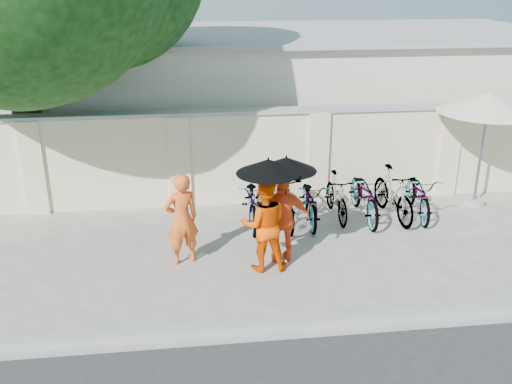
{
  "coord_description": "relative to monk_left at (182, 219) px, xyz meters",
  "views": [
    {
      "loc": [
        -0.81,
        -8.56,
        4.8
      ],
      "look_at": [
        0.37,
        0.91,
        1.1
      ],
      "focal_mm": 40.0,
      "sensor_mm": 36.0,
      "label": 1
    }
  ],
  "objects": [
    {
      "name": "bike_4",
      "position": [
        3.73,
        1.48,
        -0.32
      ],
      "size": [
        0.72,
        1.95,
        1.01
      ],
      "primitive_type": "imported",
      "rotation": [
        0.0,
        0.0,
        -0.02
      ],
      "color": "slate",
      "rests_on": "ground"
    },
    {
      "name": "bike_6",
      "position": [
        4.89,
        1.47,
        -0.36
      ],
      "size": [
        0.85,
        1.84,
        0.93
      ],
      "primitive_type": "imported",
      "rotation": [
        0.0,
        0.0,
        -0.14
      ],
      "color": "slate",
      "rests_on": "ground"
    },
    {
      "name": "bike_0",
      "position": [
        1.42,
        1.48,
        -0.34
      ],
      "size": [
        0.77,
        1.89,
        0.97
      ],
      "primitive_type": "imported",
      "rotation": [
        0.0,
        0.0,
        -0.07
      ],
      "color": "slate",
      "rests_on": "ground"
    },
    {
      "name": "monk_center",
      "position": [
        1.38,
        -0.4,
        -0.0
      ],
      "size": [
        0.81,
        0.64,
        1.64
      ],
      "primitive_type": "imported",
      "rotation": [
        0.0,
        0.0,
        3.12
      ],
      "color": "#F94B00",
      "rests_on": "ground"
    },
    {
      "name": "patio_umbrella",
      "position": [
        6.39,
        1.93,
        1.41
      ],
      "size": [
        2.51,
        2.51,
        2.48
      ],
      "rotation": [
        0.0,
        0.0,
        0.24
      ],
      "color": "#959595",
      "rests_on": "ground"
    },
    {
      "name": "parasol_center",
      "position": [
        1.43,
        -0.48,
        1.06
      ],
      "size": [
        1.05,
        1.05,
        1.07
      ],
      "color": "black",
      "rests_on": "ground"
    },
    {
      "name": "bike_5",
      "position": [
        4.31,
        1.42,
        -0.29
      ],
      "size": [
        0.7,
        1.82,
        1.06
      ],
      "primitive_type": "imported",
      "rotation": [
        0.0,
        0.0,
        0.12
      ],
      "color": "slate",
      "rests_on": "ground"
    },
    {
      "name": "bike_1",
      "position": [
        2.0,
        1.39,
        -0.26
      ],
      "size": [
        0.66,
        1.91,
        1.13
      ],
      "primitive_type": "imported",
      "rotation": [
        0.0,
        0.0,
        0.07
      ],
      "color": "slate",
      "rests_on": "ground"
    },
    {
      "name": "compound_wall",
      "position": [
        1.97,
        2.7,
        0.18
      ],
      "size": [
        20.0,
        0.3,
        2.0
      ],
      "primitive_type": "cube",
      "color": "beige",
      "rests_on": "ground"
    },
    {
      "name": "bike_3",
      "position": [
        3.16,
        1.56,
        -0.35
      ],
      "size": [
        0.47,
        1.58,
        0.95
      ],
      "primitive_type": "imported",
      "rotation": [
        0.0,
        0.0,
        0.01
      ],
      "color": "slate",
      "rests_on": "ground"
    },
    {
      "name": "kerb",
      "position": [
        0.97,
        -2.2,
        -0.76
      ],
      "size": [
        40.0,
        0.16,
        0.12
      ],
      "primitive_type": "cube",
      "color": "#959595",
      "rests_on": "ground"
    },
    {
      "name": "bike_2",
      "position": [
        2.58,
        1.44,
        -0.36
      ],
      "size": [
        0.73,
        1.8,
        0.92
      ],
      "primitive_type": "imported",
      "rotation": [
        0.0,
        0.0,
        -0.07
      ],
      "color": "slate",
      "rests_on": "ground"
    },
    {
      "name": "building_behind",
      "position": [
        2.97,
        6.5,
        0.78
      ],
      "size": [
        14.0,
        6.0,
        3.2
      ],
      "primitive_type": "cube",
      "color": "beige",
      "rests_on": "ground"
    },
    {
      "name": "parasol_right",
      "position": [
        1.76,
        -0.24,
        1.01
      ],
      "size": [
        1.02,
        1.02,
        1.04
      ],
      "color": "black",
      "rests_on": "ground"
    },
    {
      "name": "monk_right",
      "position": [
        1.74,
        -0.16,
        -0.02
      ],
      "size": [
        0.95,
        0.41,
        1.6
      ],
      "primitive_type": "imported",
      "rotation": [
        0.0,
        0.0,
        3.16
      ],
      "color": "#FF531C",
      "rests_on": "ground"
    },
    {
      "name": "ground",
      "position": [
        0.97,
        -0.5,
        -0.82
      ],
      "size": [
        80.0,
        80.0,
        0.0
      ],
      "primitive_type": "plane",
      "color": "#ABA59C"
    },
    {
      "name": "monk_left",
      "position": [
        0.0,
        0.0,
        0.0
      ],
      "size": [
        0.7,
        0.58,
        1.65
      ],
      "primitive_type": "imported",
      "rotation": [
        0.0,
        0.0,
        3.5
      ],
      "color": "orange",
      "rests_on": "ground"
    }
  ]
}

